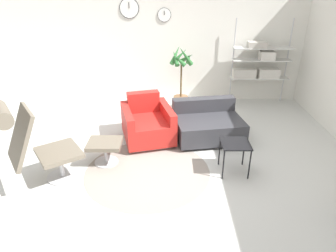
# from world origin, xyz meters

# --- Properties ---
(ground_plane) EXTENTS (12.00, 12.00, 0.00)m
(ground_plane) POSITION_xyz_m (0.00, 0.00, 0.00)
(ground_plane) COLOR silver
(wall_back) EXTENTS (12.00, 0.09, 2.80)m
(wall_back) POSITION_xyz_m (-0.00, 2.80, 1.40)
(wall_back) COLOR silver
(wall_back) RESTS_ON ground_plane
(round_rug) EXTENTS (1.83, 1.83, 0.01)m
(round_rug) POSITION_xyz_m (-0.28, -0.30, 0.00)
(round_rug) COLOR gray
(round_rug) RESTS_ON ground_plane
(lounge_chair) EXTENTS (1.09, 1.00, 1.21)m
(lounge_chair) POSITION_xyz_m (-1.73, -0.62, 0.73)
(lounge_chair) COLOR #BCBCC1
(lounge_chair) RESTS_ON ground_plane
(ottoman) EXTENTS (0.50, 0.43, 0.36)m
(ottoman) POSITION_xyz_m (-0.92, -0.05, 0.27)
(ottoman) COLOR #BCBCC1
(ottoman) RESTS_ON ground_plane
(armchair_red) EXTENTS (1.01, 1.09, 0.77)m
(armchair_red) POSITION_xyz_m (-0.34, 0.71, 0.29)
(armchair_red) COLOR silver
(armchair_red) RESTS_ON ground_plane
(couch_low) EXTENTS (1.27, 1.06, 0.64)m
(couch_low) POSITION_xyz_m (0.71, 0.80, 0.24)
(couch_low) COLOR black
(couch_low) RESTS_ON ground_plane
(side_table) EXTENTS (0.40, 0.40, 0.47)m
(side_table) POSITION_xyz_m (0.98, -0.28, 0.42)
(side_table) COLOR black
(side_table) RESTS_ON ground_plane
(potted_plant) EXTENTS (0.54, 0.53, 1.40)m
(potted_plant) POSITION_xyz_m (0.29, 2.15, 0.62)
(potted_plant) COLOR brown
(potted_plant) RESTS_ON ground_plane
(shelf_unit) EXTENTS (1.26, 0.28, 1.85)m
(shelf_unit) POSITION_xyz_m (2.00, 2.51, 0.90)
(shelf_unit) COLOR #BCBCC1
(shelf_unit) RESTS_ON ground_plane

